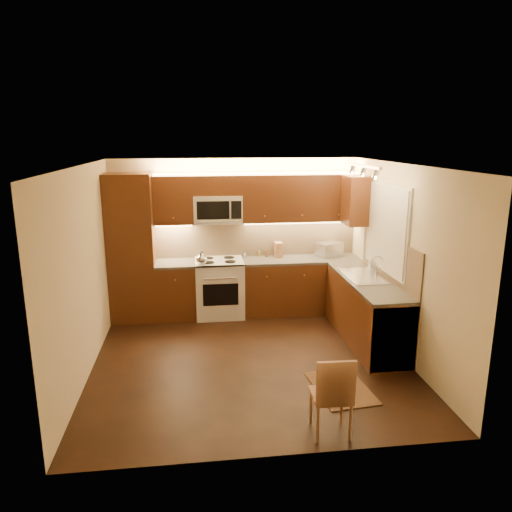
{
  "coord_description": "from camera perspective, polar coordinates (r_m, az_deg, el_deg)",
  "views": [
    {
      "loc": [
        -0.66,
        -5.77,
        2.83
      ],
      "look_at": [
        0.15,
        0.55,
        1.25
      ],
      "focal_mm": 33.83,
      "sensor_mm": 36.0,
      "label": 1
    }
  ],
  "objects": [
    {
      "name": "toaster_oven",
      "position": [
        8.08,
        8.61,
        0.77
      ],
      "size": [
        0.46,
        0.41,
        0.23
      ],
      "primitive_type": "cube",
      "rotation": [
        0.0,
        0.0,
        0.41
      ],
      "color": "silver",
      "rests_on": "counter_back_right"
    },
    {
      "name": "wall_right",
      "position": [
        6.55,
        16.92,
        -0.65
      ],
      "size": [
        0.01,
        4.0,
        2.5
      ],
      "primitive_type": "cube",
      "color": "beige",
      "rests_on": "ground"
    },
    {
      "name": "stove",
      "position": [
        7.82,
        -4.33,
        -3.76
      ],
      "size": [
        0.76,
        0.65,
        0.92
      ],
      "primitive_type": null,
      "color": "silver",
      "rests_on": "floor"
    },
    {
      "name": "rug",
      "position": [
        5.85,
        10.01,
        -15.12
      ],
      "size": [
        0.69,
        0.95,
        0.01
      ],
      "primitive_type": "cube",
      "rotation": [
        0.0,
        0.0,
        0.11
      ],
      "color": "black",
      "rests_on": "floor"
    },
    {
      "name": "spice_jar_a",
      "position": [
        7.88,
        -1.26,
        0.09
      ],
      "size": [
        0.06,
        0.06,
        0.09
      ],
      "primitive_type": "cylinder",
      "rotation": [
        0.0,
        0.0,
        -0.42
      ],
      "color": "silver",
      "rests_on": "counter_back_right"
    },
    {
      "name": "upper_cab_bridge",
      "position": [
        7.64,
        -4.62,
        8.35
      ],
      "size": [
        0.76,
        0.35,
        0.31
      ],
      "primitive_type": "cube",
      "color": "#44210E",
      "rests_on": "wall_back"
    },
    {
      "name": "upper_cab_back_left",
      "position": [
        7.66,
        -9.78,
        6.56
      ],
      "size": [
        0.62,
        0.35,
        0.75
      ],
      "primitive_type": "cube",
      "color": "#44210E",
      "rests_on": "wall_back"
    },
    {
      "name": "counter_back_right",
      "position": [
        7.91,
        5.35,
        -0.42
      ],
      "size": [
        1.92,
        0.6,
        0.04
      ],
      "primitive_type": "cube",
      "color": "#363431",
      "rests_on": "base_cab_back_right"
    },
    {
      "name": "floor",
      "position": [
        6.46,
        -0.72,
        -12.05
      ],
      "size": [
        4.0,
        4.0,
        0.01
      ],
      "primitive_type": "cube",
      "color": "black",
      "rests_on": "ground"
    },
    {
      "name": "base_cab_back_right",
      "position": [
        8.03,
        5.27,
        -3.54
      ],
      "size": [
        1.92,
        0.6,
        0.86
      ],
      "primitive_type": "cube",
      "color": "#44210E",
      "rests_on": "floor"
    },
    {
      "name": "base_cab_back_left",
      "position": [
        7.85,
        -9.38,
        -4.07
      ],
      "size": [
        0.62,
        0.6,
        0.86
      ],
      "primitive_type": "cube",
      "color": "#44210E",
      "rests_on": "floor"
    },
    {
      "name": "base_cab_right",
      "position": [
        7.03,
        12.88,
        -6.41
      ],
      "size": [
        0.6,
        2.0,
        0.86
      ],
      "primitive_type": "cube",
      "color": "#44210E",
      "rests_on": "floor"
    },
    {
      "name": "knife_block",
      "position": [
        7.94,
        2.67,
        0.76
      ],
      "size": [
        0.12,
        0.18,
        0.25
      ],
      "primitive_type": "cube",
      "rotation": [
        0.0,
        0.0,
        0.04
      ],
      "color": "#8E5F40",
      "rests_on": "counter_back_right"
    },
    {
      "name": "upper_cab_back_right",
      "position": [
        7.84,
        5.31,
        6.87
      ],
      "size": [
        1.92,
        0.35,
        0.75
      ],
      "primitive_type": "cube",
      "color": "#44210E",
      "rests_on": "wall_back"
    },
    {
      "name": "wall_back",
      "position": [
        7.96,
        -2.4,
        2.45
      ],
      "size": [
        4.0,
        0.01,
        2.5
      ],
      "primitive_type": "cube",
      "color": "beige",
      "rests_on": "ground"
    },
    {
      "name": "dining_chair",
      "position": [
        4.89,
        8.85,
        -15.76
      ],
      "size": [
        0.38,
        0.38,
        0.84
      ],
      "primitive_type": null,
      "rotation": [
        0.0,
        0.0,
        -0.04
      ],
      "color": "#8E5F40",
      "rests_on": "floor"
    },
    {
      "name": "microwave",
      "position": [
        7.67,
        -4.56,
        5.56
      ],
      "size": [
        0.76,
        0.38,
        0.44
      ],
      "primitive_type": null,
      "color": "silver",
      "rests_on": "wall_back"
    },
    {
      "name": "window_blinds",
      "position": [
        6.95,
        15.03,
        3.26
      ],
      "size": [
        0.02,
        1.36,
        1.16
      ],
      "primitive_type": "cube",
      "color": "silver",
      "rests_on": "wall_right"
    },
    {
      "name": "spice_jar_c",
      "position": [
        8.02,
        1.3,
        0.31
      ],
      "size": [
        0.05,
        0.05,
        0.08
      ],
      "primitive_type": "cylinder",
      "rotation": [
        0.0,
        0.0,
        -0.19
      ],
      "color": "silver",
      "rests_on": "counter_back_right"
    },
    {
      "name": "wall_left",
      "position": [
        6.13,
        -19.67,
        -1.84
      ],
      "size": [
        0.01,
        4.0,
        2.5
      ],
      "primitive_type": "cube",
      "color": "beige",
      "rests_on": "ground"
    },
    {
      "name": "spice_jar_b",
      "position": [
        7.96,
        1.27,
        0.27
      ],
      "size": [
        0.05,
        0.05,
        0.1
      ],
      "primitive_type": "cylinder",
      "rotation": [
        0.0,
        0.0,
        -0.06
      ],
      "color": "brown",
      "rests_on": "counter_back_right"
    },
    {
      "name": "dishwasher",
      "position": [
        6.42,
        15.02,
        -8.52
      ],
      "size": [
        0.58,
        0.6,
        0.84
      ],
      "primitive_type": "cube",
      "color": "silver",
      "rests_on": "floor"
    },
    {
      "name": "sink",
      "position": [
        7.0,
        12.7,
        -1.8
      ],
      "size": [
        0.52,
        0.86,
        0.15
      ],
      "primitive_type": null,
      "color": "silver",
      "rests_on": "counter_right"
    },
    {
      "name": "upper_cab_right_corner",
      "position": [
        7.65,
        11.79,
        6.46
      ],
      "size": [
        0.35,
        0.5,
        0.75
      ],
      "primitive_type": "cube",
      "color": "#44210E",
      "rests_on": "wall_right"
    },
    {
      "name": "wall_front",
      "position": [
        4.14,
        2.46,
        -8.49
      ],
      "size": [
        4.0,
        0.01,
        2.5
      ],
      "primitive_type": "cube",
      "color": "beige",
      "rests_on": "ground"
    },
    {
      "name": "backsplash_back",
      "position": [
        7.99,
        0.11,
        2.15
      ],
      "size": [
        3.3,
        0.02,
        0.6
      ],
      "primitive_type": "cube",
      "color": "tan",
      "rests_on": "wall_back"
    },
    {
      "name": "soap_bottle",
      "position": [
        7.36,
        13.64,
        -0.81
      ],
      "size": [
        0.1,
        0.1,
        0.22
      ],
      "primitive_type": "imported",
      "rotation": [
        0.0,
        0.0,
        0.01
      ],
      "color": "white",
      "rests_on": "counter_right"
    },
    {
      "name": "kettle",
      "position": [
        7.44,
        -6.45,
        -0.22
      ],
      "size": [
        0.24,
        0.24,
        0.21
      ],
      "primitive_type": null,
      "rotation": [
        0.0,
        0.0,
        -0.42
      ],
      "color": "silver",
      "rests_on": "stove"
    },
    {
      "name": "backsplash_right",
      "position": [
        6.91,
        15.48,
        -0.23
      ],
      "size": [
        0.02,
        2.0,
        0.6
      ],
      "primitive_type": "cube",
      "color": "tan",
      "rests_on": "wall_right"
    },
    {
      "name": "window_frame",
      "position": [
        6.96,
        15.18,
        3.26
      ],
      "size": [
        0.03,
        1.44,
        1.24
      ],
      "primitive_type": "cube",
      "color": "silver",
      "rests_on": "wall_right"
    },
    {
      "name": "ceiling",
      "position": [
        5.82,
        -0.79,
        10.68
      ],
      "size": [
        4.0,
        4.0,
        0.01
      ],
      "primitive_type": "cube",
      "color": "beige",
      "rests_on": "ground"
    },
    {
      "name": "pantry",
      "position": [
        7.72,
        -14.49,
        0.9
      ],
      "size": [
        0.7,
        0.6,
        2.3
      ],
      "primitive_type": "cube",
      "color": "#44210E",
      "rests_on": "floor"
    },
    {
      "name": "counter_back_left",
      "position": [
        7.73,
        -9.51,
        -0.89
      ],
      "size": [
        0.62,
        0.6,
        0.04
      ],
      "primitive_type": "cube",
      "color": "#363431",
      "rests_on": "base_cab_back_left"
    },
    {
      "name": "spice_jar_d",
      "position": [
        8.0,
        0.39,
        0.31
      ],
      "size": [
        0.05,
        0.05,
        0.09
      ],
      "primitive_type": "cylinder",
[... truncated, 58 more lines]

